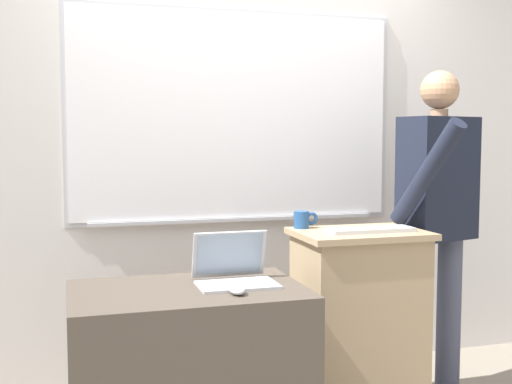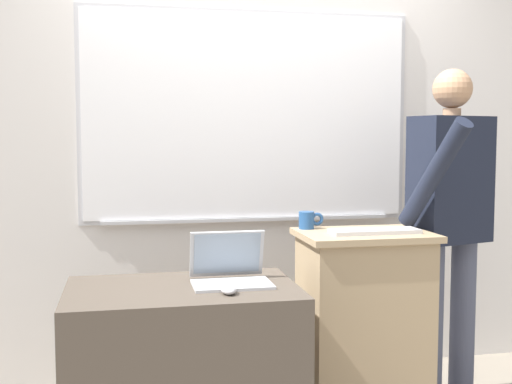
{
  "view_description": "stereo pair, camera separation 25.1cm",
  "coord_description": "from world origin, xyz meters",
  "px_view_note": "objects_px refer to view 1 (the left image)",
  "views": [
    {
      "loc": [
        -0.99,
        -2.31,
        1.39
      ],
      "look_at": [
        -0.17,
        0.43,
        1.15
      ],
      "focal_mm": 45.0,
      "sensor_mm": 36.0,
      "label": 1
    },
    {
      "loc": [
        -0.74,
        -2.37,
        1.39
      ],
      "look_at": [
        -0.17,
        0.43,
        1.15
      ],
      "focal_mm": 45.0,
      "sensor_mm": 36.0,
      "label": 2
    }
  ],
  "objects_px": {
    "laptop": "(233,268)",
    "computer_mouse_by_laptop": "(237,290)",
    "person_presenter": "(438,211)",
    "coffee_mug": "(303,220)",
    "lectern_podium": "(358,326)",
    "wireless_keyboard": "(370,230)",
    "side_desk": "(189,381)"
  },
  "relations": [
    {
      "from": "person_presenter",
      "to": "lectern_podium",
      "type": "bearing_deg",
      "value": -179.51
    },
    {
      "from": "lectern_podium",
      "to": "laptop",
      "type": "xyz_separation_m",
      "value": [
        -0.68,
        -0.2,
        0.37
      ]
    },
    {
      "from": "wireless_keyboard",
      "to": "coffee_mug",
      "type": "xyz_separation_m",
      "value": [
        -0.26,
        0.21,
        0.03
      ]
    },
    {
      "from": "wireless_keyboard",
      "to": "computer_mouse_by_laptop",
      "type": "height_order",
      "value": "wireless_keyboard"
    },
    {
      "from": "coffee_mug",
      "to": "laptop",
      "type": "bearing_deg",
      "value": -141.42
    },
    {
      "from": "person_presenter",
      "to": "computer_mouse_by_laptop",
      "type": "distance_m",
      "value": 1.37
    },
    {
      "from": "computer_mouse_by_laptop",
      "to": "side_desk",
      "type": "bearing_deg",
      "value": 137.09
    },
    {
      "from": "lectern_podium",
      "to": "wireless_keyboard",
      "type": "height_order",
      "value": "wireless_keyboard"
    },
    {
      "from": "lectern_podium",
      "to": "wireless_keyboard",
      "type": "xyz_separation_m",
      "value": [
        0.03,
        -0.06,
        0.48
      ]
    },
    {
      "from": "lectern_podium",
      "to": "wireless_keyboard",
      "type": "relative_size",
      "value": 2.24
    },
    {
      "from": "computer_mouse_by_laptop",
      "to": "coffee_mug",
      "type": "distance_m",
      "value": 0.77
    },
    {
      "from": "lectern_podium",
      "to": "side_desk",
      "type": "relative_size",
      "value": 0.99
    },
    {
      "from": "side_desk",
      "to": "laptop",
      "type": "distance_m",
      "value": 0.5
    },
    {
      "from": "lectern_podium",
      "to": "computer_mouse_by_laptop",
      "type": "relative_size",
      "value": 9.43
    },
    {
      "from": "side_desk",
      "to": "person_presenter",
      "type": "distance_m",
      "value": 1.59
    },
    {
      "from": "lectern_podium",
      "to": "computer_mouse_by_laptop",
      "type": "distance_m",
      "value": 0.89
    },
    {
      "from": "laptop",
      "to": "computer_mouse_by_laptop",
      "type": "xyz_separation_m",
      "value": [
        -0.04,
        -0.2,
        -0.05
      ]
    },
    {
      "from": "person_presenter",
      "to": "computer_mouse_by_laptop",
      "type": "bearing_deg",
      "value": -171.14
    },
    {
      "from": "side_desk",
      "to": "wireless_keyboard",
      "type": "height_order",
      "value": "wireless_keyboard"
    },
    {
      "from": "laptop",
      "to": "coffee_mug",
      "type": "height_order",
      "value": "coffee_mug"
    },
    {
      "from": "lectern_podium",
      "to": "coffee_mug",
      "type": "relative_size",
      "value": 7.58
    },
    {
      "from": "person_presenter",
      "to": "coffee_mug",
      "type": "distance_m",
      "value": 0.76
    },
    {
      "from": "person_presenter",
      "to": "wireless_keyboard",
      "type": "relative_size",
      "value": 4.13
    },
    {
      "from": "person_presenter",
      "to": "side_desk",
      "type": "bearing_deg",
      "value": -179.37
    },
    {
      "from": "laptop",
      "to": "computer_mouse_by_laptop",
      "type": "relative_size",
      "value": 3.26
    },
    {
      "from": "person_presenter",
      "to": "laptop",
      "type": "distance_m",
      "value": 1.26
    },
    {
      "from": "side_desk",
      "to": "person_presenter",
      "type": "relative_size",
      "value": 0.55
    },
    {
      "from": "side_desk",
      "to": "wireless_keyboard",
      "type": "bearing_deg",
      "value": 12.01
    },
    {
      "from": "wireless_keyboard",
      "to": "coffee_mug",
      "type": "bearing_deg",
      "value": 141.05
    },
    {
      "from": "lectern_podium",
      "to": "wireless_keyboard",
      "type": "distance_m",
      "value": 0.48
    },
    {
      "from": "laptop",
      "to": "lectern_podium",
      "type": "bearing_deg",
      "value": 16.46
    },
    {
      "from": "wireless_keyboard",
      "to": "coffee_mug",
      "type": "distance_m",
      "value": 0.34
    }
  ]
}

